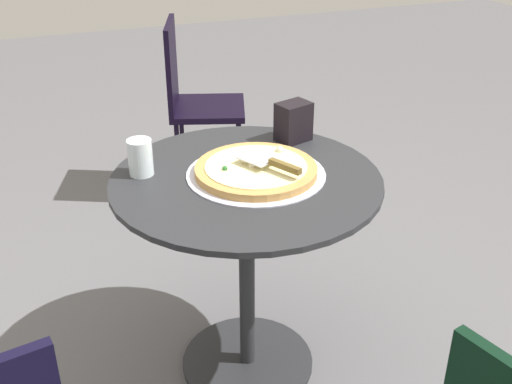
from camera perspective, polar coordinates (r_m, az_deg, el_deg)
ground_plane at (r=2.26m, az=-0.77°, el=-15.23°), size 10.00×10.00×0.00m
patio_table at (r=1.93m, az=-0.86°, el=-3.82°), size 0.80×0.80×0.72m
pizza_on_tray at (r=1.85m, az=0.01°, el=1.99°), size 0.41×0.41×0.05m
pizza_server at (r=1.81m, az=1.43°, el=2.71°), size 0.21×0.14×0.02m
drinking_cup at (r=1.87m, az=-10.46°, el=3.11°), size 0.07×0.07×0.11m
napkin_dispenser at (r=2.07m, az=3.42°, el=6.38°), size 0.11×0.12×0.13m
patio_chair_corner at (r=3.15m, az=-5.72°, el=8.70°), size 0.45×0.45×0.88m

